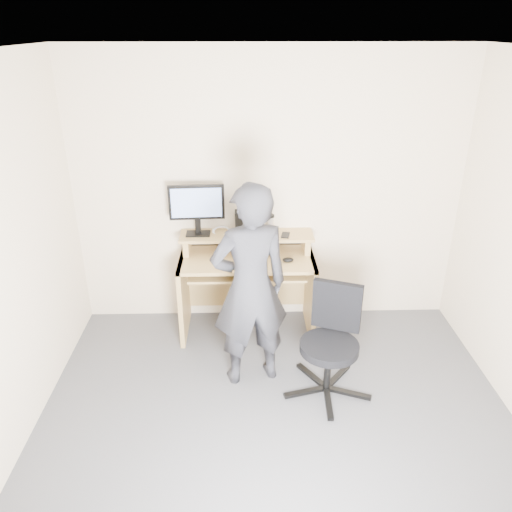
{
  "coord_description": "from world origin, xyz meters",
  "views": [
    {
      "loc": [
        -0.23,
        -2.55,
        2.64
      ],
      "look_at": [
        -0.13,
        1.05,
        0.95
      ],
      "focal_mm": 35.0,
      "sensor_mm": 36.0,
      "label": 1
    }
  ],
  "objects_px": {
    "monitor": "(197,205)",
    "office_chair": "(332,337)",
    "person": "(250,288)",
    "desk": "(247,274)"
  },
  "relations": [
    {
      "from": "monitor",
      "to": "person",
      "type": "relative_size",
      "value": 0.3
    },
    {
      "from": "desk",
      "to": "office_chair",
      "type": "distance_m",
      "value": 1.12
    },
    {
      "from": "person",
      "to": "office_chair",
      "type": "bearing_deg",
      "value": 150.84
    },
    {
      "from": "person",
      "to": "monitor",
      "type": "bearing_deg",
      "value": -77.59
    },
    {
      "from": "desk",
      "to": "monitor",
      "type": "relative_size",
      "value": 2.46
    },
    {
      "from": "desk",
      "to": "person",
      "type": "height_order",
      "value": "person"
    },
    {
      "from": "person",
      "to": "desk",
      "type": "bearing_deg",
      "value": -104.42
    },
    {
      "from": "monitor",
      "to": "office_chair",
      "type": "height_order",
      "value": "monitor"
    },
    {
      "from": "monitor",
      "to": "desk",
      "type": "bearing_deg",
      "value": -13.17
    },
    {
      "from": "desk",
      "to": "person",
      "type": "xyz_separation_m",
      "value": [
        0.02,
        -0.77,
        0.28
      ]
    }
  ]
}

